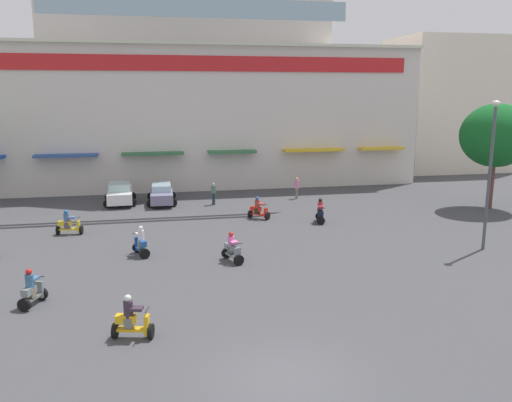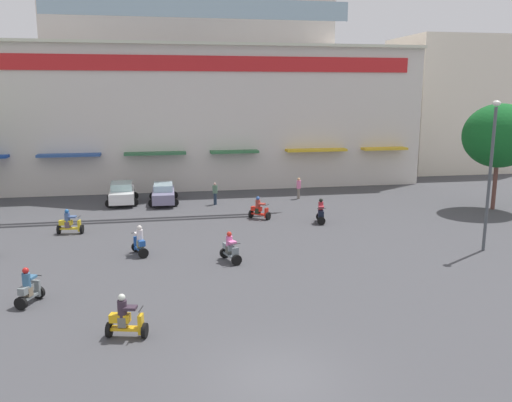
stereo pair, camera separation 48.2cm
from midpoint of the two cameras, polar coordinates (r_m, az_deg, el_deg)
ground_plane at (r=28.11m, az=-3.95°, el=-5.33°), size 128.00×128.00×0.00m
colonial_building at (r=50.90m, az=-7.76°, el=12.77°), size 39.62×19.63×21.29m
flank_building_right at (r=60.84m, az=19.91°, el=9.80°), size 12.08×9.27×13.73m
plaza_tree_1 at (r=40.65m, az=24.28°, el=6.48°), size 5.03×4.69×7.46m
parked_car_0 at (r=40.57m, az=-14.86°, el=0.80°), size 2.45×4.13×1.60m
parked_car_1 at (r=40.08m, az=-10.53°, el=0.80°), size 2.26×4.49×1.47m
scooter_rider_1 at (r=26.08m, az=-3.13°, el=-5.25°), size 0.95×1.57×1.50m
scooter_rider_3 at (r=18.83m, az=-14.05°, el=-12.44°), size 1.46×0.83×1.57m
scooter_rider_4 at (r=27.63m, az=-12.86°, el=-4.48°), size 0.92×1.49×1.60m
scooter_rider_5 at (r=33.92m, az=6.57°, el=-1.26°), size 0.81×1.41×1.57m
scooter_rider_6 at (r=34.68m, az=-0.13°, el=-0.96°), size 1.43×1.32×1.50m
scooter_rider_8 at (r=32.87m, az=-20.03°, el=-2.39°), size 1.53×0.68×1.48m
scooter_rider_9 at (r=22.72m, az=-23.68°, el=-8.85°), size 0.96×1.40×1.55m
pedestrian_0 at (r=41.24m, az=4.10°, el=1.57°), size 0.48×0.48×1.67m
pedestrian_1 at (r=39.04m, az=-4.98°, el=0.94°), size 0.51×0.51×1.65m
streetlamp_near at (r=29.69m, az=23.63°, el=3.51°), size 0.40×0.40×7.82m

